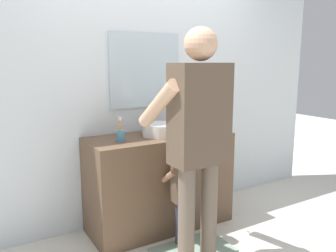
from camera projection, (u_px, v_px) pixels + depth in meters
The scene contains 10 objects.
ground_plane at pixel (177, 238), 3.04m from camera, with size 14.00×14.00×0.00m, color silver.
back_wall at pixel (143, 81), 3.31m from camera, with size 4.40×0.10×2.70m.
vanity_cabinet at pixel (160, 181), 3.21m from camera, with size 1.33×0.54×0.88m, color brown.
sink_basin at pixel (161, 129), 3.10m from camera, with size 0.33×0.33×0.11m.
faucet at pixel (150, 123), 3.27m from camera, with size 0.18×0.14×0.18m.
toothbrush_cup at pixel (121, 135), 2.88m from camera, with size 0.07×0.07×0.21m.
soap_bottle at pixel (195, 125), 3.27m from camera, with size 0.06×0.06×0.17m.
bath_mat at pixel (193, 250), 2.83m from camera, with size 0.64×0.40×0.02m, color gray.
child_toddler at pixel (183, 187), 2.86m from camera, with size 0.26×0.26×0.85m.
adult_parent at pixel (198, 129), 2.44m from camera, with size 0.55×0.58×1.77m.
Camera 1 is at (-1.50, -2.37, 1.54)m, focal length 36.77 mm.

